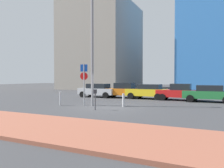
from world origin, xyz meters
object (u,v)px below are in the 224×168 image
Objects in this scene: parking_sign_post at (84,79)px; traffic_bollard_mid at (60,98)px; parked_car_yellow at (147,91)px; parked_car_green at (208,93)px; parked_car_red at (179,92)px; parked_car_silver at (98,90)px; traffic_bollard_near at (123,100)px; parking_meter at (95,97)px; parked_car_orange at (124,90)px; street_lamp at (92,41)px.

traffic_bollard_mid is (-1.62, -0.84, -1.47)m from parking_sign_post.
parking_sign_post is at bearing -112.53° from parked_car_yellow.
traffic_bollard_mid is at bearing -144.05° from parked_car_green.
parked_car_red is at bearing 45.57° from traffic_bollard_mid.
parked_car_silver reaches higher than traffic_bollard_near.
parking_meter is 3.78m from traffic_bollard_mid.
parked_car_silver is 7.38m from parking_sign_post.
parking_sign_post is at bearing -169.73° from traffic_bollard_near.
parked_car_green is at bearing -1.12° from parked_car_silver.
parked_car_red is (3.14, -0.12, 0.00)m from parked_car_yellow.
parked_car_silver is 8.40m from traffic_bollard_near.
parked_car_green is (5.66, -0.58, -0.01)m from parked_car_yellow.
parked_car_orange is 4.69× the size of traffic_bollard_near.
parked_car_yellow is 0.48× the size of street_lamp.
street_lamp is 8.84× the size of traffic_bollard_near.
parking_meter is at bearing -62.18° from parked_car_silver.
street_lamp reaches higher than parked_car_silver.
parked_car_green is 12.67m from traffic_bollard_mid.
street_lamp reaches higher than traffic_bollard_mid.
parked_car_green is at bearing -5.81° from parked_car_yellow.
parked_car_silver is 8.66m from parked_car_red.
parked_car_orange is 8.22m from street_lamp.
parked_car_red is at bearing 65.16° from parking_meter.
parked_car_orange is at bearing 175.82° from parked_car_green.
parked_car_green is 3.94× the size of traffic_bollard_mid.
traffic_bollard_mid is (-3.63, 0.97, -0.35)m from parking_meter.
traffic_bollard_mid is at bearing -83.14° from parked_car_silver.
parked_car_orange is at bearing 178.55° from parked_car_red.
parked_car_silver is 3.91× the size of traffic_bollard_mid.
traffic_bollard_mid is (-4.67, -1.39, 0.05)m from traffic_bollard_near.
street_lamp is at bearing -127.84° from parked_car_red.
parked_car_silver is at bearing 117.82° from parking_meter.
parking_meter is 0.16× the size of street_lamp.
parked_car_green is 0.49× the size of street_lamp.
parking_meter is 1.41× the size of traffic_bollard_near.
parking_meter is (2.01, -1.81, -1.12)m from parking_sign_post.
street_lamp reaches higher than parking_meter.
parked_car_red is 2.56m from parked_car_green.
street_lamp is at bearing -107.79° from parked_car_yellow.
parking_meter is (1.53, -9.01, 0.08)m from parked_car_orange.
traffic_bollard_near is (2.35, 0.48, -4.43)m from street_lamp.
parking_sign_post is (-6.12, -7.05, 1.21)m from parked_car_red.
traffic_bollard_mid is (-2.32, -0.92, -4.38)m from street_lamp.
street_lamp is (3.24, -6.74, 4.13)m from parked_car_silver.
parked_car_red is at bearing 52.16° from street_lamp.
parked_car_yellow is 2.99× the size of parking_meter.
parking_meter is at bearing -114.84° from parked_car_red.
parked_car_red is 0.97× the size of parked_car_green.
parking_sign_post reaches higher than parked_car_yellow.
traffic_bollard_near is at bearing 66.32° from parking_meter.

